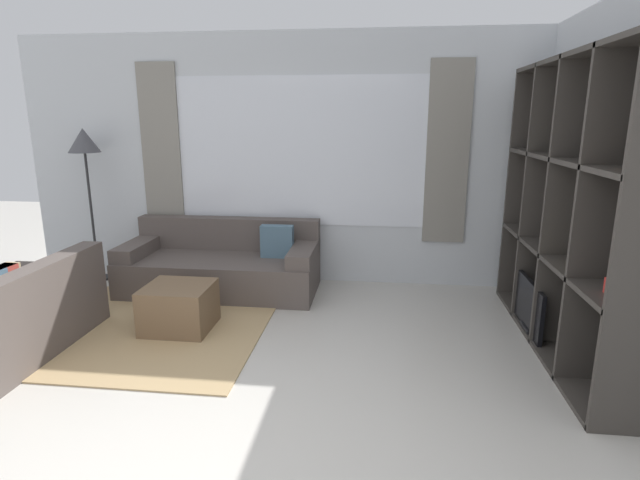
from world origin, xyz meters
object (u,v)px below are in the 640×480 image
at_px(couch_side, 6,321).
at_px(ottoman, 179,308).
at_px(shelving_unit, 576,213).
at_px(floor_lamp, 85,150).
at_px(couch_main, 223,266).

bearing_deg(couch_side, ottoman, 118.30).
relative_size(shelving_unit, floor_lamp, 1.42).
height_order(shelving_unit, couch_side, shelving_unit).
height_order(shelving_unit, floor_lamp, shelving_unit).
bearing_deg(shelving_unit, ottoman, -178.71).
distance_m(shelving_unit, couch_main, 3.41).
xyz_separation_m(shelving_unit, floor_lamp, (-4.70, 1.16, 0.36)).
bearing_deg(floor_lamp, shelving_unit, -13.87).
bearing_deg(couch_side, couch_main, 144.30).
relative_size(shelving_unit, couch_side, 1.56).
height_order(couch_main, couch_side, same).
bearing_deg(couch_main, shelving_unit, -17.36).
xyz_separation_m(shelving_unit, ottoman, (-3.22, -0.07, -0.90)).
distance_m(couch_side, ottoman, 1.30).
relative_size(couch_side, floor_lamp, 0.91).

